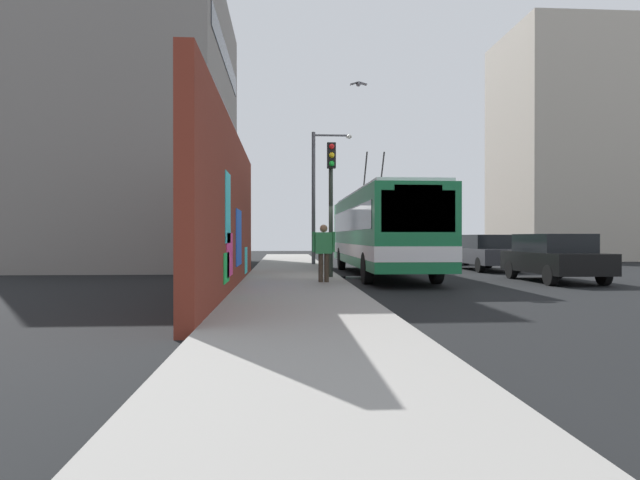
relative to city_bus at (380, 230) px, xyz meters
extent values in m
plane|color=black|center=(-2.07, 1.80, -1.76)|extent=(80.00, 80.00, 0.00)
cube|color=gray|center=(-2.07, 3.40, -1.69)|extent=(48.00, 3.20, 0.15)
cube|color=maroon|center=(-6.11, 5.15, 0.41)|extent=(13.92, 0.30, 4.34)
cube|color=#33D8E5|center=(-8.36, 4.99, 0.38)|extent=(1.07, 0.02, 1.61)
cube|color=green|center=(-8.70, 4.99, -0.96)|extent=(1.10, 0.02, 0.67)
cube|color=#33D8E5|center=(-2.22, 4.99, -1.06)|extent=(1.12, 0.02, 0.88)
cube|color=#F2338C|center=(-7.96, 4.99, -0.70)|extent=(1.36, 0.02, 1.02)
cube|color=blue|center=(-5.26, 4.99, -0.30)|extent=(1.79, 0.02, 1.58)
cube|color=gray|center=(7.95, 11.00, 5.21)|extent=(13.88, 8.57, 13.94)
cube|color=black|center=(7.95, 6.70, 2.64)|extent=(11.80, 0.04, 1.10)
cube|color=black|center=(7.95, 6.70, 5.84)|extent=(11.80, 0.04, 1.10)
cube|color=black|center=(7.95, 6.70, 9.04)|extent=(11.80, 0.04, 1.10)
cube|color=#B2A899|center=(14.70, -15.20, 5.73)|extent=(8.08, 8.32, 14.98)
cube|color=black|center=(14.70, -19.38, 2.64)|extent=(6.87, 0.04, 1.10)
cube|color=black|center=(14.70, -19.38, 5.84)|extent=(6.87, 0.04, 1.10)
cube|color=black|center=(14.70, -19.38, 9.04)|extent=(6.87, 0.04, 1.10)
cube|color=#19723F|center=(0.01, 0.00, -0.02)|extent=(12.01, 2.45, 2.59)
cube|color=silver|center=(0.01, 0.00, 1.34)|extent=(11.53, 2.25, 0.12)
cube|color=white|center=(0.01, 0.00, -0.76)|extent=(12.03, 2.47, 0.44)
cube|color=black|center=(-5.98, 0.00, 0.44)|extent=(0.04, 2.08, 1.16)
cube|color=black|center=(0.01, 0.00, 0.37)|extent=(11.05, 2.48, 0.83)
cube|color=orange|center=(-5.97, 0.00, 1.03)|extent=(0.06, 1.35, 0.28)
cylinder|color=black|center=(1.81, -0.35, 2.18)|extent=(1.43, 0.06, 2.00)
cylinder|color=black|center=(1.81, 0.35, 2.18)|extent=(1.43, 0.06, 2.00)
cylinder|color=black|center=(-3.84, -1.10, -1.26)|extent=(1.00, 0.28, 1.00)
cylinder|color=black|center=(-3.84, 1.10, -1.26)|extent=(1.00, 0.28, 1.00)
cylinder|color=black|center=(3.85, -1.10, -1.26)|extent=(1.00, 0.28, 1.00)
cylinder|color=black|center=(3.85, 1.10, -1.26)|extent=(1.00, 0.28, 1.00)
cube|color=black|center=(-3.36, -5.20, -1.11)|extent=(4.36, 1.89, 0.66)
cube|color=black|center=(-3.27, -5.20, -0.48)|extent=(2.62, 1.70, 0.60)
cylinder|color=black|center=(-4.80, -6.04, -1.44)|extent=(0.64, 0.22, 0.64)
cylinder|color=black|center=(-4.80, -4.36, -1.44)|extent=(0.64, 0.22, 0.64)
cylinder|color=black|center=(-1.92, -6.04, -1.44)|extent=(0.64, 0.22, 0.64)
cylinder|color=black|center=(-1.92, -4.36, -1.44)|extent=(0.64, 0.22, 0.64)
cube|color=#38383D|center=(3.01, -5.20, -1.11)|extent=(4.91, 1.77, 0.66)
cube|color=black|center=(3.10, -5.20, -0.48)|extent=(2.95, 1.59, 0.60)
cylinder|color=black|center=(1.38, -5.99, -1.44)|extent=(0.64, 0.22, 0.64)
cylinder|color=black|center=(1.38, -4.41, -1.44)|extent=(0.64, 0.22, 0.64)
cylinder|color=black|center=(4.63, -5.99, -1.44)|extent=(0.64, 0.22, 0.64)
cylinder|color=black|center=(4.63, -4.41, -1.44)|extent=(0.64, 0.22, 0.64)
cube|color=navy|center=(9.10, -5.20, -1.11)|extent=(4.06, 1.74, 0.66)
cube|color=black|center=(9.18, -5.20, -0.48)|extent=(2.44, 1.56, 0.60)
cylinder|color=black|center=(7.76, -5.97, -1.44)|extent=(0.64, 0.22, 0.64)
cylinder|color=black|center=(7.76, -4.43, -1.44)|extent=(0.64, 0.22, 0.64)
cylinder|color=black|center=(10.44, -5.97, -1.44)|extent=(0.64, 0.22, 0.64)
cylinder|color=black|center=(10.44, -4.43, -1.44)|extent=(0.64, 0.22, 0.64)
cube|color=#B21E19|center=(15.35, -5.20, -1.11)|extent=(4.95, 1.74, 0.66)
cube|color=black|center=(15.45, -5.20, -0.48)|extent=(2.97, 1.57, 0.60)
cylinder|color=black|center=(13.72, -5.97, -1.44)|extent=(0.64, 0.22, 0.64)
cylinder|color=black|center=(13.72, -4.43, -1.44)|extent=(0.64, 0.22, 0.64)
cylinder|color=black|center=(16.99, -5.97, -1.44)|extent=(0.64, 0.22, 0.64)
cylinder|color=black|center=(16.99, -4.43, -1.44)|extent=(0.64, 0.22, 0.64)
cylinder|color=#3F3326|center=(-4.80, 2.46, -1.19)|extent=(0.14, 0.14, 0.84)
cylinder|color=#3F3326|center=(-4.80, 2.63, -1.19)|extent=(0.14, 0.14, 0.84)
cube|color=#338C4C|center=(-4.80, 2.54, -0.46)|extent=(0.22, 0.49, 0.63)
cylinder|color=#338C4C|center=(-4.80, 2.25, -0.43)|extent=(0.09, 0.09, 0.60)
cylinder|color=#338C4C|center=(-4.80, 2.84, -0.43)|extent=(0.09, 0.09, 0.60)
sphere|color=#936B4C|center=(-4.80, 2.54, -0.03)|extent=(0.23, 0.23, 0.23)
cylinder|color=#2D382D|center=(-2.71, 2.15, 0.62)|extent=(0.14, 0.14, 4.46)
cube|color=black|center=(-2.93, 2.15, 2.40)|extent=(0.20, 0.28, 0.84)
sphere|color=red|center=(-3.04, 2.15, 2.68)|extent=(0.18, 0.18, 0.18)
sphere|color=yellow|center=(-3.04, 2.15, 2.40)|extent=(0.18, 0.18, 0.18)
sphere|color=green|center=(-3.04, 2.15, 2.12)|extent=(0.18, 0.18, 0.18)
cylinder|color=#4C4C51|center=(6.06, 2.25, 1.63)|extent=(0.18, 0.18, 6.48)
cylinder|color=#4C4C51|center=(6.06, 1.37, 4.72)|extent=(0.10, 1.75, 0.10)
ellipsoid|color=silver|center=(6.06, 0.50, 4.67)|extent=(0.44, 0.28, 0.20)
ellipsoid|color=slate|center=(-2.97, 1.26, 4.74)|extent=(0.32, 0.14, 0.12)
cube|color=slate|center=(-2.97, 1.12, 4.77)|extent=(0.20, 0.28, 0.09)
cube|color=slate|center=(-2.97, 1.40, 4.77)|extent=(0.20, 0.28, 0.09)
cylinder|color=black|center=(-0.99, 1.20, -1.76)|extent=(1.21, 1.21, 0.00)
camera|label=1|loc=(-21.12, 3.73, -0.28)|focal=31.17mm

